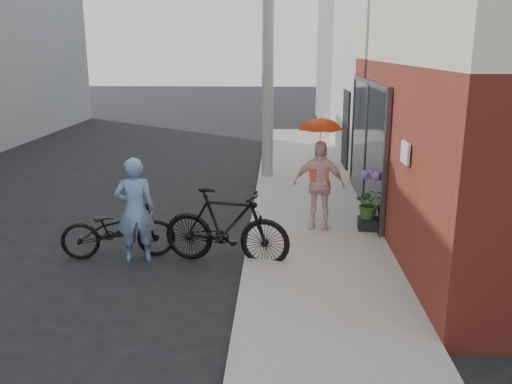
# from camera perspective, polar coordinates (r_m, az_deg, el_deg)

# --- Properties ---
(ground) EXTENTS (80.00, 80.00, 0.00)m
(ground) POSITION_cam_1_polar(r_m,az_deg,el_deg) (8.14, -7.69, -8.66)
(ground) COLOR black
(ground) RESTS_ON ground
(sidewalk) EXTENTS (2.20, 24.00, 0.12)m
(sidewalk) POSITION_cam_1_polar(r_m,az_deg,el_deg) (9.88, 6.45, -3.91)
(sidewalk) COLOR gray
(sidewalk) RESTS_ON ground
(curb) EXTENTS (0.12, 24.00, 0.12)m
(curb) POSITION_cam_1_polar(r_m,az_deg,el_deg) (9.87, -0.29, -3.84)
(curb) COLOR #9E9E99
(curb) RESTS_ON ground
(plaster_building) EXTENTS (8.00, 6.00, 7.00)m
(plaster_building) POSITION_cam_1_polar(r_m,az_deg,el_deg) (17.33, 22.83, 14.70)
(plaster_building) COLOR silver
(plaster_building) RESTS_ON ground
(east_building_far) EXTENTS (8.00, 8.00, 7.00)m
(east_building_far) POSITION_cam_1_polar(r_m,az_deg,el_deg) (24.04, 17.05, 14.96)
(east_building_far) COLOR gray
(east_building_far) RESTS_ON ground
(utility_pole) EXTENTS (0.28, 0.28, 7.00)m
(utility_pole) POSITION_cam_1_polar(r_m,az_deg,el_deg) (13.34, 1.26, 16.07)
(utility_pole) COLOR #9E9E99
(utility_pole) RESTS_ON ground
(officer) EXTENTS (0.68, 0.53, 1.66)m
(officer) POSITION_cam_1_polar(r_m,az_deg,el_deg) (8.51, -12.60, -1.89)
(officer) COLOR #6E8FC4
(officer) RESTS_ON ground
(bike_left) EXTENTS (1.86, 0.94, 0.93)m
(bike_left) POSITION_cam_1_polar(r_m,az_deg,el_deg) (8.84, -14.30, -3.82)
(bike_left) COLOR black
(bike_left) RESTS_ON ground
(bike_right) EXTENTS (2.06, 0.95, 1.20)m
(bike_right) POSITION_cam_1_polar(r_m,az_deg,el_deg) (8.29, -3.16, -3.65)
(bike_right) COLOR black
(bike_right) RESTS_ON ground
(kimono_woman) EXTENTS (0.98, 0.59, 1.56)m
(kimono_woman) POSITION_cam_1_polar(r_m,az_deg,el_deg) (9.62, 6.62, 0.79)
(kimono_woman) COLOR #FFD5D9
(kimono_woman) RESTS_ON sidewalk
(parasol) EXTENTS (0.76, 0.76, 0.67)m
(parasol) POSITION_cam_1_polar(r_m,az_deg,el_deg) (9.41, 6.83, 7.40)
(parasol) COLOR #CB4517
(parasol) RESTS_ON kimono_woman
(planter) EXTENTS (0.40, 0.40, 0.19)m
(planter) POSITION_cam_1_polar(r_m,az_deg,el_deg) (9.83, 11.74, -3.28)
(planter) COLOR black
(planter) RESTS_ON sidewalk
(potted_plant) EXTENTS (0.50, 0.44, 0.56)m
(potted_plant) POSITION_cam_1_polar(r_m,az_deg,el_deg) (9.72, 11.86, -1.17)
(potted_plant) COLOR #2F5B24
(potted_plant) RESTS_ON planter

